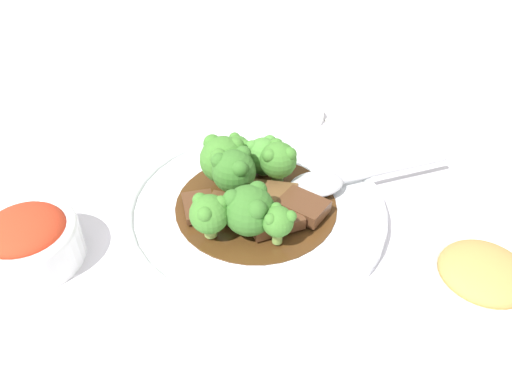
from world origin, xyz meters
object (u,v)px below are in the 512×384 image
Objects in this scene: broccoli_floret_2 at (209,213)px; beef_strip_0 at (266,195)px; beef_strip_2 at (199,206)px; broccoli_floret_6 at (249,209)px; broccoli_floret_1 at (236,150)px; beef_strip_4 at (280,221)px; serving_spoon at (328,182)px; side_bowl_appetizer at (479,283)px; beef_strip_1 at (231,210)px; sauce_dish at (300,114)px; broccoli_floret_4 at (278,160)px; main_plate at (256,208)px; broccoli_floret_7 at (278,221)px; broccoli_floret_3 at (264,155)px; broccoli_floret_5 at (223,158)px; beef_strip_3 at (303,206)px; broccoli_floret_0 at (234,171)px; side_bowl_kimchi at (28,240)px.

beef_strip_0 is at bearing 106.14° from broccoli_floret_2.
broccoli_floret_6 is (0.06, 0.03, 0.03)m from beef_strip_2.
broccoli_floret_2 reaches higher than broccoli_floret_1.
beef_strip_4 is 0.28× the size of serving_spoon.
beef_strip_2 is 0.51× the size of side_bowl_appetizer.
beef_strip_1 is 0.91× the size of sauce_dish.
broccoli_floret_4 and broccoli_floret_6 have the same top height.
broccoli_floret_7 is (0.07, -0.01, 0.04)m from main_plate.
beef_strip_4 is at bearing -17.69° from broccoli_floret_3.
broccoli_floret_1 reaches higher than beef_strip_4.
broccoli_floret_3 is 0.08m from serving_spoon.
broccoli_floret_5 reaches higher than beef_strip_2.
broccoli_floret_4 reaches higher than main_plate.
beef_strip_4 is at bearing 45.76° from beef_strip_2.
broccoli_floret_2 reaches higher than broccoli_floret_7.
beef_strip_4 is 1.33× the size of broccoli_floret_7.
broccoli_floret_6 is (-0.01, -0.03, 0.02)m from beef_strip_4.
beef_strip_4 is 0.09m from serving_spoon.
broccoli_floret_1 is at bearing 160.87° from broccoli_floret_6.
broccoli_floret_2 is (-0.01, -0.11, 0.02)m from beef_strip_3.
main_plate is 4.63× the size of beef_strip_1.
beef_strip_1 is 0.04m from broccoli_floret_0.
broccoli_floret_7 is at bearing 20.82° from beef_strip_1.
broccoli_floret_6 is at bearing 71.85° from broccoli_floret_2.
beef_strip_3 is (0.04, 0.03, 0.00)m from beef_strip_0.
broccoli_floret_1 is at bearing 171.83° from broccoli_floret_7.
broccoli_floret_7 is at bearing 2.42° from broccoli_floret_5.
beef_strip_4 is at bearing -36.91° from sauce_dish.
serving_spoon is at bearing 77.54° from beef_strip_2.
broccoli_floret_6 is at bearing -11.08° from broccoli_floret_0.
broccoli_floret_0 is 1.01× the size of broccoli_floret_5.
broccoli_floret_7 is at bearing -36.92° from sauce_dish.
main_plate is 0.24m from side_bowl_kimchi.
side_bowl_kimchi is at bearing -107.15° from beef_strip_3.
broccoli_floret_2 is 0.16m from serving_spoon.
broccoli_floret_6 is 0.26× the size of serving_spoon.
broccoli_floret_3 is (-0.09, 0.03, 0.02)m from beef_strip_4.
beef_strip_1 is 0.08m from broccoli_floret_4.
broccoli_floret_7 is 0.64× the size of sauce_dish.
beef_strip_1 is 1.37× the size of broccoli_floret_3.
main_plate is 5.52× the size of beef_strip_2.
beef_strip_2 is 0.91× the size of broccoli_floret_0.
main_plate is 0.06m from broccoli_floret_4.
broccoli_floret_7 reaches higher than sauce_dish.
beef_strip_4 is 0.57× the size of side_bowl_kimchi.
broccoli_floret_0 is 0.11m from serving_spoon.
broccoli_floret_4 is 0.52× the size of side_bowl_appetizer.
beef_strip_0 reaches higher than beef_strip_1.
main_plate is 6.85× the size of broccoli_floret_1.
serving_spoon is at bearing 42.56° from broccoli_floret_3.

